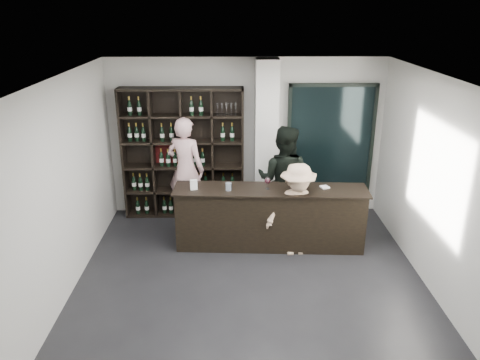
{
  "coord_description": "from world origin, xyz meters",
  "views": [
    {
      "loc": [
        -0.24,
        -5.58,
        3.76
      ],
      "look_at": [
        -0.14,
        1.1,
        1.24
      ],
      "focal_mm": 35.0,
      "sensor_mm": 36.0,
      "label": 1
    }
  ],
  "objects_px": {
    "tasting_counter": "(270,218)",
    "customer": "(297,210)",
    "taster_black": "(283,180)",
    "wine_shelf": "(183,154)",
    "taster_pink": "(186,169)"
  },
  "relations": [
    {
      "from": "customer",
      "to": "tasting_counter",
      "type": "bearing_deg",
      "value": 142.46
    },
    {
      "from": "wine_shelf",
      "to": "taster_pink",
      "type": "height_order",
      "value": "wine_shelf"
    },
    {
      "from": "taster_pink",
      "to": "taster_black",
      "type": "xyz_separation_m",
      "value": [
        1.71,
        -0.55,
        -0.02
      ]
    },
    {
      "from": "taster_black",
      "to": "customer",
      "type": "distance_m",
      "value": 0.83
    },
    {
      "from": "tasting_counter",
      "to": "customer",
      "type": "height_order",
      "value": "customer"
    },
    {
      "from": "wine_shelf",
      "to": "tasting_counter",
      "type": "bearing_deg",
      "value": -40.29
    },
    {
      "from": "taster_black",
      "to": "customer",
      "type": "xyz_separation_m",
      "value": [
        0.14,
        -0.8,
        -0.19
      ]
    },
    {
      "from": "taster_pink",
      "to": "wine_shelf",
      "type": "bearing_deg",
      "value": -53.66
    },
    {
      "from": "wine_shelf",
      "to": "customer",
      "type": "relative_size",
      "value": 1.59
    },
    {
      "from": "taster_black",
      "to": "taster_pink",
      "type": "bearing_deg",
      "value": 2.03
    },
    {
      "from": "customer",
      "to": "wine_shelf",
      "type": "bearing_deg",
      "value": 135.19
    },
    {
      "from": "tasting_counter",
      "to": "customer",
      "type": "xyz_separation_m",
      "value": [
        0.4,
        -0.24,
        0.25
      ]
    },
    {
      "from": "wine_shelf",
      "to": "customer",
      "type": "bearing_deg",
      "value": -38.57
    },
    {
      "from": "tasting_counter",
      "to": "taster_black",
      "type": "bearing_deg",
      "value": 67.75
    },
    {
      "from": "tasting_counter",
      "to": "taster_pink",
      "type": "bearing_deg",
      "value": 145.52
    }
  ]
}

